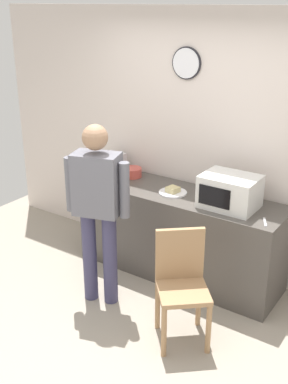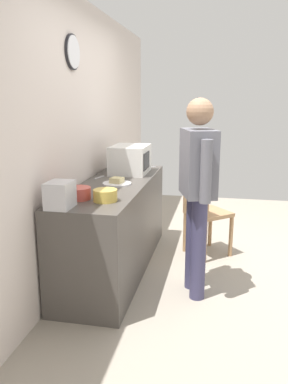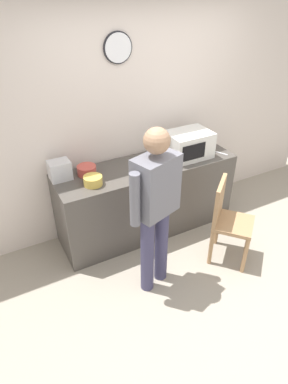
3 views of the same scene
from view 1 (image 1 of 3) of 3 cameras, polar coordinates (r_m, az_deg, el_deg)
name	(u,v)px [view 1 (image 1 of 3)]	position (r m, az deg, el deg)	size (l,w,h in m)	color
ground_plane	(116,341)	(4.14, -3.39, -17.43)	(6.00, 6.00, 0.00)	#9E9384
back_wall	(211,145)	(4.75, 8.11, 5.59)	(5.40, 0.13, 2.60)	silver
kitchen_counter	(179,234)	(4.81, 4.23, -5.06)	(2.10, 0.62, 0.89)	#4C4742
microwave	(230,192)	(4.32, 10.29, 0.06)	(0.50, 0.39, 0.30)	silver
sandwich_plate	(173,191)	(4.61, 3.49, 0.07)	(0.27, 0.27, 0.07)	white
salad_bowl	(132,172)	(5.03, -1.44, 2.39)	(0.20, 0.20, 0.10)	#C64C42
cereal_bowl	(118,178)	(4.87, -3.20, 1.65)	(0.19, 0.19, 0.09)	gold
toaster	(114,162)	(5.20, -3.63, 3.61)	(0.22, 0.18, 0.20)	silver
fork_utensil	(265,222)	(4.14, 14.35, -3.53)	(0.17, 0.02, 0.01)	silver
spoon_utensil	(209,190)	(4.72, 7.88, 0.21)	(0.17, 0.02, 0.01)	silver
person_standing	(98,203)	(4.15, -5.61, -1.28)	(0.57, 0.35, 1.69)	#3C3A5C
wooden_chair	(181,281)	(3.92, 4.53, -10.60)	(0.56, 0.56, 0.94)	#A87F56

